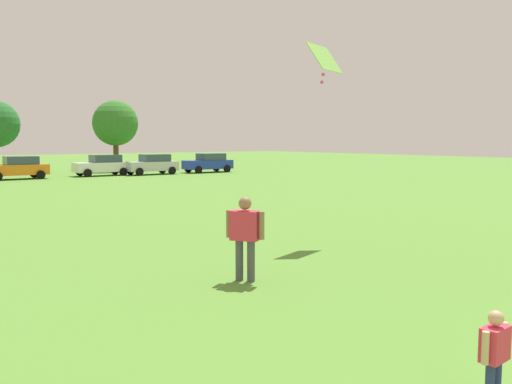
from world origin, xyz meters
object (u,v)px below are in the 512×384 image
object	(u,v)px
parked_car_white_3	(103,165)
parked_car_silver_4	(152,164)
adult_bystander	(245,231)
kite	(324,60)
parked_car_blue_5	(209,163)
parked_car_orange_2	(18,168)
tree_far_right	(115,123)
child_kite_flyer	(495,350)

from	to	relation	value
parked_car_white_3	parked_car_silver_4	world-z (taller)	same
adult_bystander	kite	world-z (taller)	kite
kite	parked_car_blue_5	bearing A→B (deg)	64.65
adult_bystander	parked_car_blue_5	distance (m)	37.75
parked_car_orange_2	tree_far_right	bearing A→B (deg)	-148.85
adult_bystander	parked_car_blue_5	xyz separation A→B (m)	(18.87, 32.70, -0.18)
child_kite_flyer	parked_car_blue_5	bearing A→B (deg)	57.35
child_kite_flyer	tree_far_right	world-z (taller)	tree_far_right
parked_car_blue_5	tree_far_right	bearing A→B (deg)	-51.01
adult_bystander	child_kite_flyer	bearing A→B (deg)	137.10
parked_car_silver_4	adult_bystander	bearing A→B (deg)	67.65
kite	parked_car_blue_5	size ratio (longest dim) A/B	0.32
parked_car_blue_5	child_kite_flyer	bearing A→B (deg)	62.93
parked_car_orange_2	parked_car_silver_4	xyz separation A→B (m)	(10.37, -0.81, 0.00)
parked_car_white_3	tree_far_right	world-z (taller)	tree_far_right
parked_car_orange_2	parked_car_blue_5	size ratio (longest dim) A/B	1.00
kite	parked_car_orange_2	size ratio (longest dim) A/B	0.32
parked_car_silver_4	parked_car_blue_5	bearing A→B (deg)	177.57
parked_car_orange_2	child_kite_flyer	bearing A→B (deg)	84.15
parked_car_white_3	parked_car_orange_2	bearing A→B (deg)	1.03
kite	parked_car_blue_5	xyz separation A→B (m)	(14.24, 30.04, -4.33)
parked_car_silver_4	tree_far_right	world-z (taller)	tree_far_right
adult_bystander	parked_car_orange_2	bearing A→B (deg)	-39.66
tree_far_right	parked_car_white_3	bearing A→B (deg)	-120.75
parked_car_white_3	tree_far_right	xyz separation A→B (m)	(3.52, 5.92, 3.53)
parked_car_blue_5	parked_car_silver_4	bearing A→B (deg)	-2.43
adult_bystander	parked_car_orange_2	world-z (taller)	adult_bystander
parked_car_white_3	parked_car_silver_4	xyz separation A→B (m)	(3.91, -0.93, 0.00)
parked_car_orange_2	parked_car_silver_4	size ratio (longest dim) A/B	1.00
parked_car_blue_5	tree_far_right	xyz separation A→B (m)	(-5.72, 7.07, 3.53)
parked_car_blue_5	tree_far_right	distance (m)	9.76
child_kite_flyer	parked_car_blue_5	world-z (taller)	parked_car_blue_5
child_kite_flyer	kite	xyz separation A→B (m)	(5.55, 8.66, 4.54)
kite	parked_car_orange_2	world-z (taller)	kite
child_kite_flyer	parked_car_white_3	bearing A→B (deg)	69.62
parked_car_silver_4	tree_far_right	bearing A→B (deg)	-86.77
child_kite_flyer	parked_car_silver_4	distance (m)	41.52
parked_car_orange_2	parked_car_blue_5	distance (m)	15.74
tree_far_right	parked_car_blue_5	bearing A→B (deg)	-51.01
kite	tree_far_right	distance (m)	38.08
child_kite_flyer	parked_car_white_3	size ratio (longest dim) A/B	0.25
tree_far_right	parked_car_silver_4	bearing A→B (deg)	-86.77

